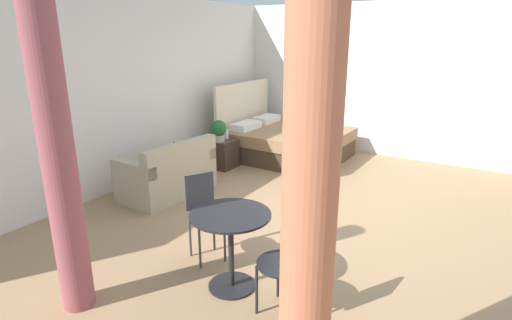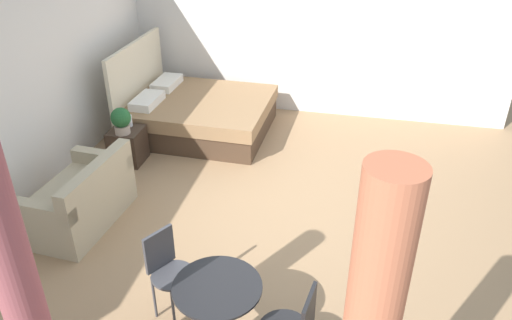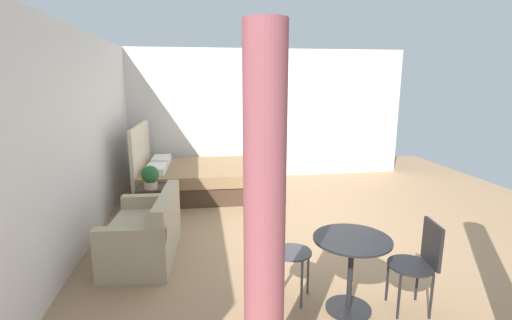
% 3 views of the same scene
% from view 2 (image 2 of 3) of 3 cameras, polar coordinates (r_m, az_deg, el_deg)
% --- Properties ---
extents(ground_plane, '(9.12, 9.00, 0.02)m').
position_cam_2_polar(ground_plane, '(5.86, 2.70, -6.53)').
color(ground_plane, '#9E7A56').
extents(wall_back, '(9.12, 0.12, 2.75)m').
position_cam_2_polar(wall_back, '(6.33, -25.02, 7.78)').
color(wall_back, silver).
rests_on(wall_back, ground).
extents(wall_right, '(0.12, 6.00, 2.75)m').
position_cam_2_polar(wall_right, '(8.03, 6.95, 14.60)').
color(wall_right, silver).
rests_on(wall_right, ground).
extents(bed, '(1.76, 2.07, 1.32)m').
position_cam_2_polar(bed, '(7.68, -6.80, 5.37)').
color(bed, '#473323').
rests_on(bed, ground).
extents(couch, '(1.31, 0.83, 0.80)m').
position_cam_2_polar(couch, '(5.93, -19.36, -4.39)').
color(couch, tan).
rests_on(couch, ground).
extents(nightstand, '(0.43, 0.42, 0.48)m').
position_cam_2_polar(nightstand, '(7.04, -14.40, 1.62)').
color(nightstand, '#38281E').
rests_on(nightstand, ground).
extents(potted_plant, '(0.26, 0.26, 0.36)m').
position_cam_2_polar(potted_plant, '(6.77, -15.12, 4.43)').
color(potted_plant, tan).
rests_on(potted_plant, nightstand).
extents(vase, '(0.08, 0.08, 0.16)m').
position_cam_2_polar(vase, '(6.99, -14.26, 4.37)').
color(vase, silver).
rests_on(vase, nightstand).
extents(balcony_table, '(0.70, 0.70, 0.71)m').
position_cam_2_polar(balcony_table, '(4.12, -4.33, -16.26)').
color(balcony_table, black).
rests_on(balcony_table, ground).
extents(cafe_chair_near_couch, '(0.51, 0.51, 0.86)m').
position_cam_2_polar(cafe_chair_near_couch, '(4.45, -10.10, -11.87)').
color(cafe_chair_near_couch, '#3F3F44').
rests_on(cafe_chair_near_couch, ground).
extents(curtain_right, '(0.25, 0.25, 2.43)m').
position_cam_2_polar(curtain_right, '(3.46, -25.08, -14.32)').
color(curtain_right, '#994C51').
rests_on(curtain_right, ground).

